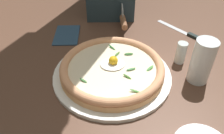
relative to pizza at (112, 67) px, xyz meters
The scene contains 8 objects.
ground_plane 0.05m from the pizza, 169.75° to the left, with size 2.40×2.40×0.03m, color brown.
pizza_plate 0.02m from the pizza, 46.06° to the left, with size 0.35×0.35×0.01m, color white.
pizza is the anchor object (origin of this frame).
pizza_cutter 0.28m from the pizza, 103.89° to the right, with size 0.02×0.15×0.09m.
table_knife 0.37m from the pizza, 146.94° to the right, with size 0.14×0.20×0.01m.
drinking_glass 0.25m from the pizza, behind, with size 0.06×0.06×0.13m.
folded_napkin 0.29m from the pizza, 58.41° to the right, with size 0.14×0.09×0.01m, color navy.
pepper_shaker 0.23m from the pizza, 168.38° to the right, with size 0.03×0.03×0.07m, color silver.
Camera 1 is at (0.07, 0.52, 0.46)m, focal length 37.12 mm.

